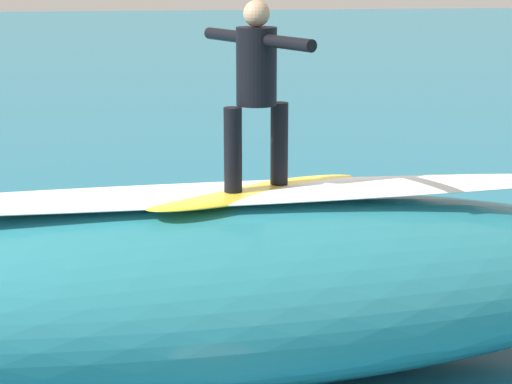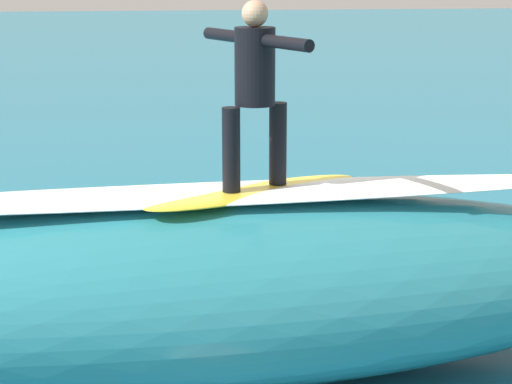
{
  "view_description": "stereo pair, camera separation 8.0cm",
  "coord_description": "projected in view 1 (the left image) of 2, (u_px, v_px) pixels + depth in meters",
  "views": [
    {
      "loc": [
        1.13,
        9.96,
        3.83
      ],
      "look_at": [
        -0.09,
        0.26,
        1.34
      ],
      "focal_mm": 65.0,
      "sensor_mm": 36.0,
      "label": 1
    },
    {
      "loc": [
        1.06,
        9.97,
        3.83
      ],
      "look_at": [
        -0.09,
        0.26,
        1.34
      ],
      "focal_mm": 65.0,
      "sensor_mm": 36.0,
      "label": 2
    }
  ],
  "objects": [
    {
      "name": "ground_plane",
      "position": [
        245.0,
        300.0,
        10.66
      ],
      "size": [
        120.0,
        120.0,
        0.0
      ],
      "primitive_type": "plane",
      "color": "teal"
    },
    {
      "name": "wave_crest",
      "position": [
        200.0,
        291.0,
        8.46
      ],
      "size": [
        9.23,
        2.92,
        1.73
      ],
      "primitive_type": "ellipsoid",
      "rotation": [
        0.0,
        0.0,
        0.06
      ],
      "color": "teal",
      "rests_on": "ground_plane"
    },
    {
      "name": "wave_foam_lip",
      "position": [
        198.0,
        195.0,
        8.24
      ],
      "size": [
        7.78,
        1.28,
        0.08
      ],
      "primitive_type": "ellipsoid",
      "rotation": [
        0.0,
        0.0,
        0.06
      ],
      "color": "white",
      "rests_on": "wave_crest"
    },
    {
      "name": "surfboard_riding",
      "position": [
        256.0,
        192.0,
        8.33
      ],
      "size": [
        2.24,
        1.51,
        0.08
      ],
      "primitive_type": "ellipsoid",
      "rotation": [
        0.0,
        0.0,
        0.47
      ],
      "color": "yellow",
      "rests_on": "wave_crest"
    },
    {
      "name": "surfer_riding",
      "position": [
        256.0,
        81.0,
        8.09
      ],
      "size": [
        0.81,
        1.45,
        1.66
      ],
      "rotation": [
        0.0,
        0.0,
        0.47
      ],
      "color": "black",
      "rests_on": "surfboard_riding"
    },
    {
      "name": "surfboard_paddling",
      "position": [
        256.0,
        257.0,
        12.07
      ],
      "size": [
        2.22,
        0.61,
        0.06
      ],
      "primitive_type": "ellipsoid",
      "rotation": [
        0.0,
        0.0,
        -0.04
      ],
      "color": "yellow",
      "rests_on": "ground_plane"
    },
    {
      "name": "surfer_paddling",
      "position": [
        266.0,
        245.0,
        12.04
      ],
      "size": [
        1.71,
        0.36,
        0.31
      ],
      "rotation": [
        0.0,
        0.0,
        -0.04
      ],
      "color": "black",
      "rests_on": "surfboard_paddling"
    },
    {
      "name": "foam_patch_mid",
      "position": [
        252.0,
        245.0,
        12.46
      ],
      "size": [
        0.77,
        1.03,
        0.13
      ],
      "primitive_type": "ellipsoid",
      "rotation": [
        0.0,
        0.0,
        1.8
      ],
      "color": "white",
      "rests_on": "ground_plane"
    }
  ]
}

